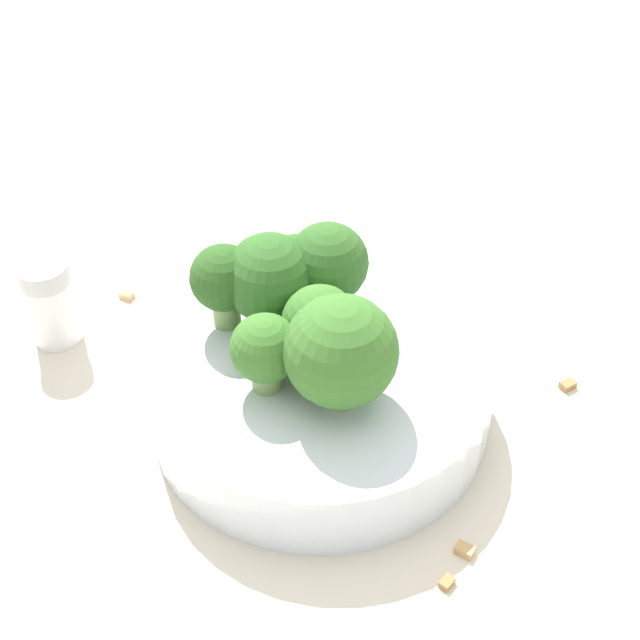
# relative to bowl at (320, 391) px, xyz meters

# --- Properties ---
(ground_plane) EXTENTS (3.00, 3.00, 0.00)m
(ground_plane) POSITION_rel_bowl_xyz_m (0.00, 0.00, -0.02)
(ground_plane) COLOR beige
(bowl) EXTENTS (0.19, 0.19, 0.04)m
(bowl) POSITION_rel_bowl_xyz_m (0.00, 0.00, 0.00)
(bowl) COLOR silver
(bowl) RESTS_ON ground_plane
(broccoli_floret_0) EXTENTS (0.03, 0.03, 0.04)m
(broccoli_floret_0) POSITION_rel_bowl_xyz_m (-0.03, 0.05, 0.04)
(broccoli_floret_0) COLOR #7A9E5B
(broccoli_floret_0) RESTS_ON bowl
(broccoli_floret_1) EXTENTS (0.06, 0.06, 0.06)m
(broccoli_floret_1) POSITION_rel_bowl_xyz_m (0.02, -0.02, 0.05)
(broccoli_floret_1) COLOR #7A9E5B
(broccoli_floret_1) RESTS_ON bowl
(broccoli_floret_2) EXTENTS (0.04, 0.04, 0.05)m
(broccoli_floret_2) POSITION_rel_bowl_xyz_m (-0.00, 0.00, 0.05)
(broccoli_floret_2) COLOR #8EB770
(broccoli_floret_2) RESTS_ON bowl
(broccoli_floret_3) EXTENTS (0.05, 0.05, 0.06)m
(broccoli_floret_3) POSITION_rel_bowl_xyz_m (-0.04, 0.02, 0.05)
(broccoli_floret_3) COLOR #84AD66
(broccoli_floret_3) RESTS_ON bowl
(broccoli_floret_4) EXTENTS (0.04, 0.04, 0.05)m
(broccoli_floret_4) POSITION_rel_bowl_xyz_m (-0.06, 0.02, 0.05)
(broccoli_floret_4) COLOR #7A9E5B
(broccoli_floret_4) RESTS_ON bowl
(broccoli_floret_5) EXTENTS (0.05, 0.05, 0.06)m
(broccoli_floret_5) POSITION_rel_bowl_xyz_m (-0.01, 0.04, 0.06)
(broccoli_floret_5) COLOR #7A9E5B
(broccoli_floret_5) RESTS_ON bowl
(broccoli_floret_6) EXTENTS (0.04, 0.04, 0.05)m
(broccoli_floret_6) POSITION_rel_bowl_xyz_m (-0.02, -0.02, 0.05)
(broccoli_floret_6) COLOR #7A9E5B
(broccoli_floret_6) RESTS_ON bowl
(pepper_shaker) EXTENTS (0.03, 0.03, 0.06)m
(pepper_shaker) POSITION_rel_bowl_xyz_m (-0.18, 0.01, 0.01)
(pepper_shaker) COLOR silver
(pepper_shaker) RESTS_ON ground_plane
(almond_crumb_0) EXTENTS (0.01, 0.01, 0.01)m
(almond_crumb_0) POSITION_rel_bowl_xyz_m (0.13, 0.07, -0.02)
(almond_crumb_0) COLOR olive
(almond_crumb_0) RESTS_ON ground_plane
(almond_crumb_1) EXTENTS (0.01, 0.01, 0.01)m
(almond_crumb_1) POSITION_rel_bowl_xyz_m (0.09, -0.09, -0.02)
(almond_crumb_1) COLOR olive
(almond_crumb_1) RESTS_ON ground_plane
(almond_crumb_2) EXTENTS (0.01, 0.01, 0.01)m
(almond_crumb_2) POSITION_rel_bowl_xyz_m (0.10, -0.07, -0.02)
(almond_crumb_2) COLOR tan
(almond_crumb_2) RESTS_ON ground_plane
(almond_crumb_3) EXTENTS (0.01, 0.01, 0.01)m
(almond_crumb_3) POSITION_rel_bowl_xyz_m (-0.16, 0.06, -0.02)
(almond_crumb_3) COLOR tan
(almond_crumb_3) RESTS_ON ground_plane
(almond_crumb_4) EXTENTS (0.01, 0.01, 0.01)m
(almond_crumb_4) POSITION_rel_bowl_xyz_m (-0.06, 0.12, -0.02)
(almond_crumb_4) COLOR tan
(almond_crumb_4) RESTS_ON ground_plane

